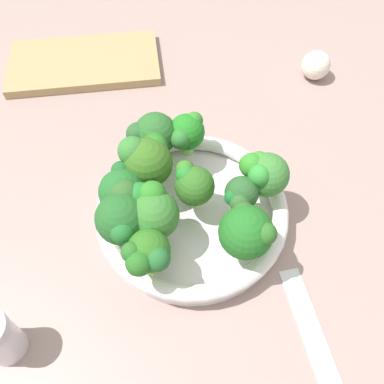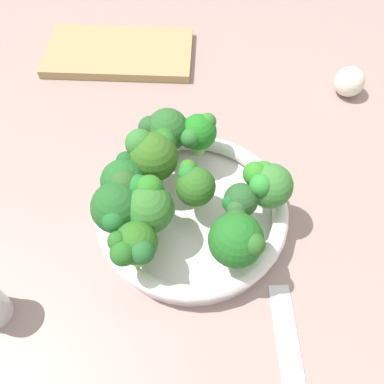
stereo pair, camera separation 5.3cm
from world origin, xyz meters
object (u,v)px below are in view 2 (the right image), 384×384
broccoli_floret_7 (164,131)px  broccoli_floret_8 (148,206)px  broccoli_floret_4 (237,239)px  broccoli_floret_0 (267,184)px  broccoli_floret_3 (198,133)px  broccoli_floret_10 (125,181)px  cutting_board (119,53)px  garlic_bulb (349,82)px  broccoli_floret_1 (194,184)px  broccoli_floret_5 (118,206)px  broccoli_floret_2 (152,154)px  bowl (192,212)px  broccoli_floret_6 (240,203)px  broccoli_floret_9 (134,246)px

broccoli_floret_7 → broccoli_floret_8: (1.29, -12.18, 0.17)cm
broccoli_floret_4 → broccoli_floret_0: bearing=74.7°
broccoli_floret_8 → broccoli_floret_3: bearing=76.3°
broccoli_floret_8 → broccoli_floret_10: size_ratio=1.14×
broccoli_floret_0 → broccoli_floret_8: bearing=-152.9°
cutting_board → garlic_bulb: garlic_bulb is taller
broccoli_floret_1 → broccoli_floret_7: broccoli_floret_7 is taller
broccoli_floret_0 → broccoli_floret_5: broccoli_floret_5 is taller
broccoli_floret_0 → broccoli_floret_2: broccoli_floret_2 is taller
cutting_board → bowl: bearing=-55.8°
broccoli_floret_6 → garlic_bulb: size_ratio=1.12×
bowl → broccoli_floret_3: size_ratio=3.91×
broccoli_floret_2 → broccoli_floret_10: 5.04cm
broccoli_floret_3 → broccoli_floret_7: size_ratio=0.91×
bowl → broccoli_floret_2: size_ratio=3.19×
bowl → broccoli_floret_4: broccoli_floret_4 is taller
broccoli_floret_6 → cutting_board: 42.90cm
broccoli_floret_3 → broccoli_floret_9: (-3.18, -18.56, 0.27)cm
broccoli_floret_10 → garlic_bulb: 43.45cm
broccoli_floret_4 → broccoli_floret_9: bearing=-161.8°
broccoli_floret_10 → bowl: bearing=6.5°
broccoli_floret_5 → broccoli_floret_8: 3.53cm
broccoli_floret_1 → broccoli_floret_8: 6.90cm
bowl → cutting_board: size_ratio=0.96×
broccoli_floret_0 → broccoli_floret_4: broccoli_floret_4 is taller
broccoli_floret_10 → cutting_board: (-13.04, 32.71, -7.07)cm
broccoli_floret_4 → broccoli_floret_7: bearing=131.8°
broccoli_floret_9 → garlic_bulb: broccoli_floret_9 is taller
broccoli_floret_3 → broccoli_floret_9: bearing=-99.7°
broccoli_floret_4 → broccoli_floret_6: broccoli_floret_4 is taller
broccoli_floret_9 → broccoli_floret_10: bearing=115.3°
broccoli_floret_4 → cutting_board: broccoli_floret_4 is taller
broccoli_floret_0 → broccoli_floret_7: (-14.79, 5.27, 0.36)cm
bowl → broccoli_floret_6: broccoli_floret_6 is taller
broccoli_floret_1 → garlic_bulb: broccoli_floret_1 is taller
broccoli_floret_5 → broccoli_floret_10: size_ratio=1.18×
broccoli_floret_9 → broccoli_floret_10: (-4.08, 8.61, -0.53)cm
broccoli_floret_3 → broccoli_floret_7: broccoli_floret_7 is taller
broccoli_floret_0 → broccoli_floret_7: broccoli_floret_7 is taller
broccoli_floret_2 → broccoli_floret_8: (1.65, -7.54, -0.36)cm
broccoli_floret_2 → cutting_board: (-15.45, 28.40, -8.12)cm
broccoli_floret_7 → broccoli_floret_1: bearing=-50.7°
cutting_board → broccoli_floret_3: bearing=-48.3°
bowl → broccoli_floret_3: broccoli_floret_3 is taller
broccoli_floret_9 → cutting_board: broccoli_floret_9 is taller
broccoli_floret_9 → broccoli_floret_8: bearing=90.3°
cutting_board → broccoli_floret_4: bearing=-53.1°
broccoli_floret_7 → cutting_board: broccoli_floret_7 is taller
broccoli_floret_5 → cutting_board: broccoli_floret_5 is taller
broccoli_floret_3 → garlic_bulb: broccoli_floret_3 is taller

